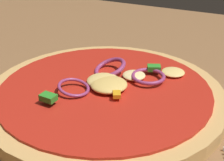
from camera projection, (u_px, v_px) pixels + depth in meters
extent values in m
cube|color=brown|center=(86.00, 98.00, 0.43)|extent=(1.40, 0.87, 0.03)
cylinder|color=tan|center=(105.00, 96.00, 0.39)|extent=(0.28, 0.28, 0.02)
cylinder|color=red|center=(105.00, 89.00, 0.39)|extent=(0.25, 0.25, 0.00)
ellipsoid|color=#F4DB8E|center=(134.00, 75.00, 0.41)|extent=(0.03, 0.03, 0.01)
ellipsoid|color=#EFCC72|center=(103.00, 81.00, 0.39)|extent=(0.04, 0.04, 0.01)
ellipsoid|color=#E5BC60|center=(109.00, 84.00, 0.38)|extent=(0.04, 0.04, 0.01)
ellipsoid|color=#EFCC72|center=(173.00, 72.00, 0.42)|extent=(0.03, 0.03, 0.01)
torus|color=#93386B|center=(110.00, 68.00, 0.42)|extent=(0.06, 0.06, 0.02)
torus|color=#93386B|center=(148.00, 76.00, 0.40)|extent=(0.05, 0.05, 0.01)
torus|color=#93386B|center=(74.00, 87.00, 0.38)|extent=(0.04, 0.04, 0.01)
cube|color=#2D8C28|center=(154.00, 68.00, 0.42)|extent=(0.02, 0.02, 0.01)
cube|color=#2D8C28|center=(46.00, 97.00, 0.35)|extent=(0.02, 0.01, 0.01)
cube|color=orange|center=(117.00, 94.00, 0.36)|extent=(0.01, 0.01, 0.00)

